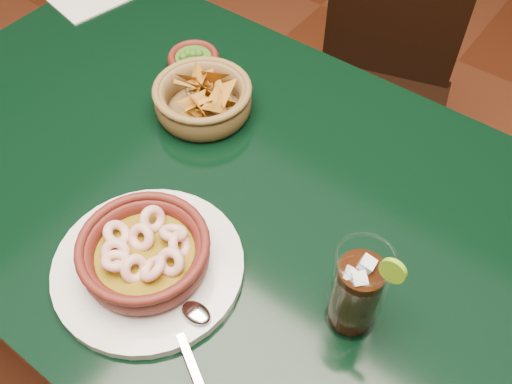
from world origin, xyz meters
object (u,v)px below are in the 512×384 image
Objects in this scene: dining_table at (202,204)px; dining_chair at (377,87)px; shrimp_plate at (146,257)px; chip_basket at (203,99)px; cola_drink at (357,290)px.

dining_chair is at bearing 88.85° from dining_table.
shrimp_plate is (0.07, -0.20, 0.13)m from dining_table.
dining_table is 3.29× the size of shrimp_plate.
chip_basket is at bearing 116.35° from shrimp_plate.
dining_table is 0.40m from cola_drink.
dining_table is at bearing 166.60° from cola_drink.
chip_basket is at bearing -99.28° from dining_chair.
dining_table is at bearing -91.15° from dining_chair.
cola_drink is (0.44, -0.20, 0.04)m from chip_basket.
cola_drink is at bearing -66.58° from dining_chair.
chip_basket reaches higher than dining_chair.
dining_chair is at bearing 113.42° from cola_drink.
shrimp_plate is at bearing -158.24° from cola_drink.
chip_basket is 0.48m from cola_drink.
chip_basket is at bearing 155.47° from cola_drink.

